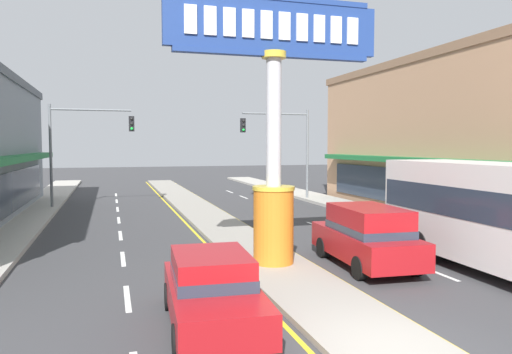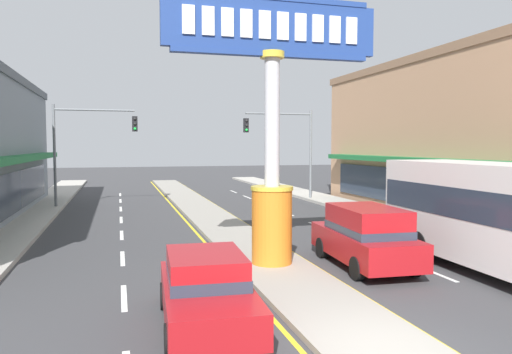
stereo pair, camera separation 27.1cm
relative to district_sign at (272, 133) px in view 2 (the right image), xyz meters
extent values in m
cube|color=gray|center=(0.00, 11.31, -4.11)|extent=(2.33, 52.00, 0.14)
cube|color=#ADA89E|center=(-9.01, 9.31, -4.09)|extent=(2.49, 60.00, 0.18)
cube|color=#ADA89E|center=(9.01, 9.31, -4.09)|extent=(2.49, 60.00, 0.18)
cube|color=silver|center=(-4.47, -1.89, -4.17)|extent=(0.14, 2.20, 0.01)
cube|color=silver|center=(-4.47, 2.51, -4.17)|extent=(0.14, 2.20, 0.01)
cube|color=silver|center=(-4.47, 6.91, -4.17)|extent=(0.14, 2.20, 0.01)
cube|color=silver|center=(-4.47, 11.31, -4.17)|extent=(0.14, 2.20, 0.01)
cube|color=silver|center=(-4.47, 15.71, -4.17)|extent=(0.14, 2.20, 0.01)
cube|color=silver|center=(-4.47, 20.11, -4.17)|extent=(0.14, 2.20, 0.01)
cube|color=silver|center=(-4.47, 24.51, -4.17)|extent=(0.14, 2.20, 0.01)
cube|color=silver|center=(4.47, -1.89, -4.17)|extent=(0.14, 2.20, 0.01)
cube|color=silver|center=(4.47, 2.51, -4.17)|extent=(0.14, 2.20, 0.01)
cube|color=silver|center=(4.47, 6.91, -4.17)|extent=(0.14, 2.20, 0.01)
cube|color=silver|center=(4.47, 11.31, -4.17)|extent=(0.14, 2.20, 0.01)
cube|color=silver|center=(4.47, 15.71, -4.17)|extent=(0.14, 2.20, 0.01)
cube|color=silver|center=(4.47, 20.11, -4.17)|extent=(0.14, 2.20, 0.01)
cube|color=silver|center=(4.47, 24.51, -4.17)|extent=(0.14, 2.20, 0.01)
cube|color=yellow|center=(-1.35, 11.31, -4.17)|extent=(0.12, 52.00, 0.01)
cube|color=yellow|center=(1.35, 11.31, -4.17)|extent=(0.12, 52.00, 0.01)
cylinder|color=orange|center=(0.00, 0.00, -2.90)|extent=(1.25, 1.25, 2.28)
cylinder|color=gold|center=(0.00, 0.00, -1.70)|extent=(1.31, 1.31, 0.12)
cylinder|color=#B7B7BC|center=(0.00, 0.00, 0.34)|extent=(0.46, 0.46, 4.21)
cylinder|color=gold|center=(0.00, 0.00, 2.35)|extent=(0.74, 0.74, 0.20)
cube|color=navy|center=(0.00, 0.00, 3.19)|extent=(6.67, 0.24, 1.49)
cube|color=navy|center=(0.00, 0.00, 2.37)|extent=(6.14, 0.29, 0.16)
cube|color=white|center=(-2.55, -0.15, 3.19)|extent=(0.36, 0.06, 0.82)
cube|color=white|center=(-1.98, -0.15, 3.19)|extent=(0.36, 0.06, 0.82)
cube|color=white|center=(-1.42, -0.15, 3.19)|extent=(0.36, 0.06, 0.82)
cube|color=white|center=(-0.85, -0.15, 3.19)|extent=(0.36, 0.06, 0.82)
cube|color=white|center=(-0.28, -0.15, 3.19)|extent=(0.36, 0.06, 0.82)
cube|color=white|center=(0.28, -0.15, 3.19)|extent=(0.36, 0.06, 0.82)
cube|color=white|center=(0.85, -0.15, 3.19)|extent=(0.36, 0.06, 0.82)
cube|color=white|center=(1.42, -0.15, 3.19)|extent=(0.36, 0.06, 0.82)
cube|color=white|center=(1.98, -0.15, 3.19)|extent=(0.36, 0.06, 0.82)
cube|color=white|center=(2.55, -0.15, 3.19)|extent=(0.36, 0.06, 0.82)
cube|color=#1E7038|center=(-9.06, 10.98, -1.02)|extent=(0.90, 21.73, 0.30)
cube|color=#283342|center=(-9.47, 10.98, -2.68)|extent=(0.08, 20.96, 2.00)
cube|color=tan|center=(14.41, 9.30, -0.08)|extent=(7.44, 19.74, 8.20)
cube|color=#89674C|center=(14.41, 9.30, 4.24)|extent=(7.59, 20.14, 0.45)
cube|color=#1E7038|center=(10.25, 9.30, -1.16)|extent=(0.90, 16.78, 0.30)
cube|color=#283342|center=(10.66, 9.30, -2.68)|extent=(0.08, 16.19, 2.00)
cylinder|color=slate|center=(-8.17, 16.65, -1.08)|extent=(0.16, 0.16, 6.20)
cylinder|color=slate|center=(-5.86, 16.65, 1.72)|extent=(4.62, 0.12, 0.12)
cube|color=black|center=(-3.55, 16.49, 0.91)|extent=(0.32, 0.24, 0.92)
sphere|color=black|center=(-3.55, 16.35, 1.21)|extent=(0.17, 0.17, 0.17)
sphere|color=black|center=(-3.55, 16.35, 0.91)|extent=(0.17, 0.17, 0.17)
sphere|color=#19D83F|center=(-3.55, 16.35, 0.61)|extent=(0.17, 0.17, 0.17)
cylinder|color=slate|center=(8.17, 16.98, -1.08)|extent=(0.16, 0.16, 6.20)
cylinder|color=slate|center=(5.86, 16.98, 1.72)|extent=(4.62, 0.12, 0.12)
cube|color=black|center=(3.55, 16.82, 0.91)|extent=(0.32, 0.24, 0.92)
sphere|color=black|center=(3.55, 16.68, 1.21)|extent=(0.17, 0.17, 0.17)
sphere|color=black|center=(3.55, 16.68, 0.91)|extent=(0.17, 0.17, 0.17)
sphere|color=#19D83F|center=(3.55, 16.68, 0.61)|extent=(0.17, 0.17, 0.17)
cube|color=maroon|center=(-2.82, -4.39, -3.58)|extent=(1.99, 4.39, 0.66)
cube|color=maroon|center=(-2.81, -4.22, -2.95)|extent=(1.67, 2.23, 0.60)
cube|color=#283342|center=(-2.81, -4.22, -3.13)|extent=(1.70, 2.26, 0.24)
cylinder|color=black|center=(-2.08, -5.77, -3.87)|extent=(0.25, 0.63, 0.62)
cylinder|color=black|center=(-3.70, -5.68, -3.87)|extent=(0.25, 0.63, 0.62)
cylinder|color=black|center=(-1.93, -3.11, -3.87)|extent=(0.25, 0.63, 0.62)
cylinder|color=black|center=(-3.55, -3.02, -3.87)|extent=(0.25, 0.63, 0.62)
cube|color=maroon|center=(2.82, -0.69, -3.48)|extent=(2.16, 4.70, 0.80)
cube|color=maroon|center=(2.81, -0.87, -2.68)|extent=(1.83, 2.94, 0.80)
cube|color=#283342|center=(2.81, -0.87, -2.96)|extent=(1.87, 2.97, 0.24)
cylinder|color=black|center=(2.02, 0.79, -3.84)|extent=(0.26, 0.69, 0.68)
cylinder|color=black|center=(3.77, 0.69, -3.84)|extent=(0.26, 0.69, 0.68)
cylinder|color=black|center=(1.86, -2.06, -3.84)|extent=(0.26, 0.69, 0.68)
cylinder|color=black|center=(3.61, -2.16, -3.84)|extent=(0.26, 0.69, 0.68)
cube|color=#283342|center=(6.22, 1.67, -2.12)|extent=(2.30, 0.13, 1.40)
cube|color=black|center=(6.22, 1.67, -1.12)|extent=(1.75, 0.11, 0.30)
cylinder|color=black|center=(5.03, -0.39, -3.70)|extent=(0.30, 0.97, 0.96)
cylinder|color=black|center=(7.33, -0.44, -3.70)|extent=(0.30, 0.97, 0.96)
camera|label=1|loc=(-4.79, -14.22, -0.38)|focal=34.31mm
camera|label=2|loc=(-4.53, -14.29, -0.38)|focal=34.31mm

